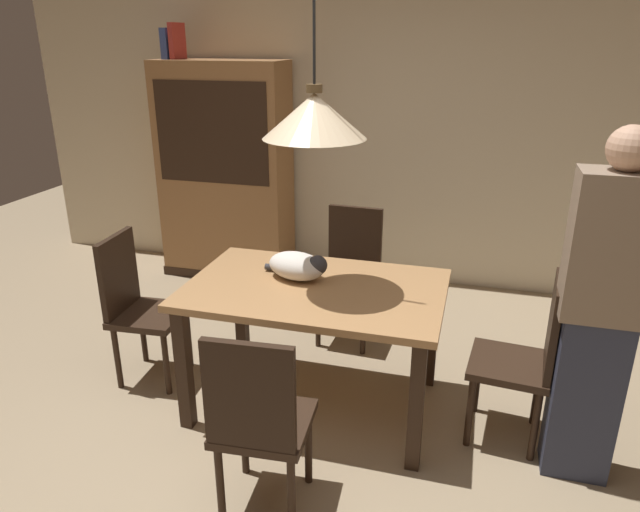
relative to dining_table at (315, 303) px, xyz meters
name	(u,v)px	position (x,y,z in m)	size (l,w,h in m)	color
ground	(274,467)	(-0.05, -0.58, -0.65)	(10.00, 10.00, 0.00)	#998466
back_wall	(379,111)	(-0.05, 2.07, 0.80)	(6.40, 0.10, 2.90)	beige
dining_table	(315,303)	(0.00, 0.00, 0.00)	(1.40, 0.90, 0.75)	#A87A4C
chair_right_side	(527,354)	(1.13, -0.01, -0.14)	(0.44, 0.44, 0.93)	black
chair_left_side	(137,302)	(-1.13, -0.01, -0.14)	(0.43, 0.43, 0.93)	black
chair_near_front	(258,419)	(0.01, -0.88, -0.14)	(0.43, 0.43, 0.93)	black
chair_far_back	(351,269)	(0.00, 0.88, -0.14)	(0.42, 0.42, 0.93)	black
cat_sleeping	(298,266)	(-0.12, 0.08, 0.18)	(0.40, 0.31, 0.16)	silver
pendant_lamp	(314,115)	(0.00, 0.00, 1.01)	(0.52, 0.52, 1.30)	beige
hutch_bookcase	(226,177)	(-1.31, 1.74, 0.24)	(1.12, 0.45, 1.85)	olive
book_blue_wide	(171,44)	(-1.73, 1.74, 1.32)	(0.06, 0.24, 0.24)	#384C93
book_red_tall	(177,41)	(-1.67, 1.74, 1.34)	(0.04, 0.22, 0.28)	#B73833
person_standing	(600,314)	(1.39, -0.18, 0.21)	(0.36, 0.22, 1.70)	#2D3347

